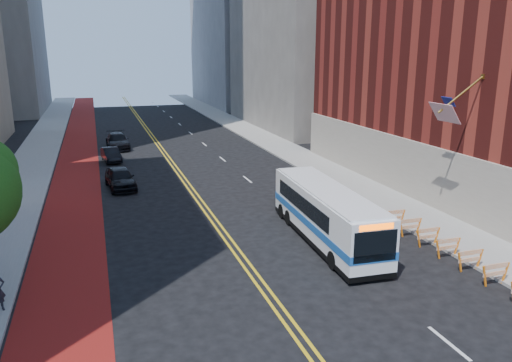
{
  "coord_description": "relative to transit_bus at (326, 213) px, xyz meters",
  "views": [
    {
      "loc": [
        -6.32,
        -14.53,
        9.86
      ],
      "look_at": [
        0.98,
        8.0,
        3.66
      ],
      "focal_mm": 35.0,
      "sensor_mm": 36.0,
      "label": 1
    }
  ],
  "objects": [
    {
      "name": "construction_barriers",
      "position": [
        4.68,
        -4.76,
        -0.85
      ],
      "size": [
        1.42,
        10.91,
        1.0
      ],
      "color": "orange",
      "rests_on": "ground"
    },
    {
      "name": "sidewalk_left",
      "position": [
        -16.92,
        21.81,
        -1.45
      ],
      "size": [
        4.0,
        140.0,
        0.15
      ],
      "primitive_type": "cube",
      "color": "gray",
      "rests_on": "ground"
    },
    {
      "name": "car_b",
      "position": [
        -10.07,
        23.92,
        -0.88
      ],
      "size": [
        1.84,
        4.02,
        1.28
      ],
      "primitive_type": "imported",
      "rotation": [
        0.0,
        0.0,
        0.13
      ],
      "color": "black",
      "rests_on": "ground"
    },
    {
      "name": "ground",
      "position": [
        -4.92,
        -8.19,
        -1.52
      ],
      "size": [
        160.0,
        160.0,
        0.0
      ],
      "primitive_type": "plane",
      "color": "black",
      "rests_on": "ground"
    },
    {
      "name": "lane_dashes",
      "position": [
        -0.12,
        29.81,
        -1.52
      ],
      "size": [
        0.14,
        98.2,
        0.01
      ],
      "color": "silver",
      "rests_on": "ground"
    },
    {
      "name": "bus_lane_paint",
      "position": [
        -13.02,
        21.81,
        -1.52
      ],
      "size": [
        3.6,
        140.0,
        0.01
      ],
      "primitive_type": "cube",
      "color": "maroon",
      "rests_on": "ground"
    },
    {
      "name": "center_line_inner",
      "position": [
        -5.1,
        21.81,
        -1.52
      ],
      "size": [
        0.14,
        140.0,
        0.01
      ],
      "primitive_type": "cube",
      "color": "gold",
      "rests_on": "ground"
    },
    {
      "name": "car_a",
      "position": [
        -9.8,
        14.16,
        -0.74
      ],
      "size": [
        2.32,
        4.75,
        1.56
      ],
      "primitive_type": "imported",
      "rotation": [
        0.0,
        0.0,
        0.11
      ],
      "color": "black",
      "rests_on": "ground"
    },
    {
      "name": "sidewalk_right",
      "position": [
        7.08,
        21.81,
        -1.45
      ],
      "size": [
        4.0,
        140.0,
        0.15
      ],
      "primitive_type": "cube",
      "color": "gray",
      "rests_on": "ground"
    },
    {
      "name": "car_c",
      "position": [
        -9.18,
        30.19,
        -0.74
      ],
      "size": [
        2.35,
        5.48,
        1.57
      ],
      "primitive_type": "imported",
      "rotation": [
        0.0,
        0.0,
        0.03
      ],
      "color": "black",
      "rests_on": "ground"
    },
    {
      "name": "transit_bus",
      "position": [
        0.0,
        0.0,
        0.0
      ],
      "size": [
        2.85,
        10.72,
        2.92
      ],
      "rotation": [
        0.0,
        0.0,
        -0.05
      ],
      "color": "white",
      "rests_on": "ground"
    },
    {
      "name": "center_line_outer",
      "position": [
        -4.74,
        21.81,
        -1.52
      ],
      "size": [
        0.14,
        140.0,
        0.01
      ],
      "primitive_type": "cube",
      "color": "gold",
      "rests_on": "ground"
    }
  ]
}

